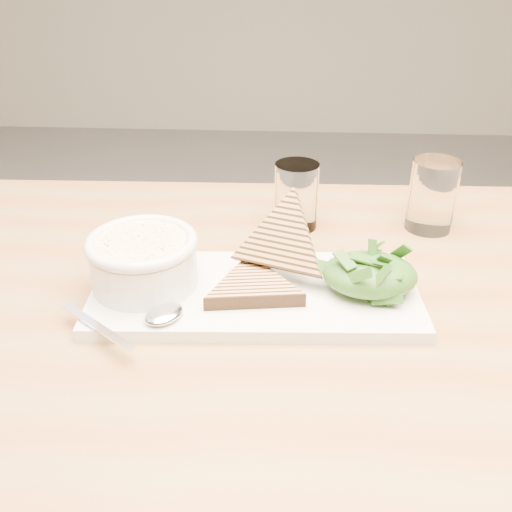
# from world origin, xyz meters

# --- Properties ---
(table_top) EXTENTS (1.16, 0.79, 0.04)m
(table_top) POSITION_xyz_m (0.15, -0.08, 0.73)
(table_top) COLOR olive
(table_top) RESTS_ON ground
(table_leg_bl) EXTENTS (0.06, 0.06, 0.71)m
(table_leg_bl) POSITION_xyz_m (-0.37, 0.25, 0.36)
(table_leg_bl) COLOR olive
(table_leg_bl) RESTS_ON ground
(platter) EXTENTS (0.41, 0.20, 0.02)m
(platter) POSITION_xyz_m (0.08, -0.07, 0.76)
(platter) COLOR white
(platter) RESTS_ON table_top
(soup_bowl) EXTENTS (0.13, 0.13, 0.05)m
(soup_bowl) POSITION_xyz_m (-0.06, -0.07, 0.79)
(soup_bowl) COLOR white
(soup_bowl) RESTS_ON platter
(soup) EXTENTS (0.11, 0.11, 0.01)m
(soup) POSITION_xyz_m (-0.06, -0.07, 0.83)
(soup) COLOR #FAE09D
(soup) RESTS_ON soup_bowl
(bowl_rim) EXTENTS (0.14, 0.14, 0.01)m
(bowl_rim) POSITION_xyz_m (-0.06, -0.07, 0.83)
(bowl_rim) COLOR white
(bowl_rim) RESTS_ON soup_bowl
(sandwich_flat) EXTENTS (0.15, 0.15, 0.02)m
(sandwich_flat) POSITION_xyz_m (0.08, -0.08, 0.78)
(sandwich_flat) COLOR #BA844C
(sandwich_flat) RESTS_ON platter
(sandwich_lean) EXTENTS (0.18, 0.18, 0.16)m
(sandwich_lean) POSITION_xyz_m (0.11, -0.04, 0.81)
(sandwich_lean) COLOR #BA844C
(sandwich_lean) RESTS_ON sandwich_flat
(salad_base) EXTENTS (0.11, 0.09, 0.04)m
(salad_base) POSITION_xyz_m (0.22, -0.07, 0.79)
(salad_base) COLOR #174010
(salad_base) RESTS_ON platter
(arugula_pile) EXTENTS (0.11, 0.10, 0.05)m
(arugula_pile) POSITION_xyz_m (0.22, -0.07, 0.80)
(arugula_pile) COLOR #37661F
(arugula_pile) RESTS_ON platter
(spoon_bowl) EXTENTS (0.06, 0.06, 0.01)m
(spoon_bowl) POSITION_xyz_m (-0.02, -0.14, 0.77)
(spoon_bowl) COLOR silver
(spoon_bowl) RESTS_ON platter
(spoon_handle) EXTENTS (0.10, 0.08, 0.00)m
(spoon_handle) POSITION_xyz_m (-0.09, -0.17, 0.77)
(spoon_handle) COLOR silver
(spoon_handle) RESTS_ON platter
(glass_near) EXTENTS (0.07, 0.07, 0.10)m
(glass_near) POSITION_xyz_m (0.13, 0.13, 0.80)
(glass_near) COLOR white
(glass_near) RESTS_ON table_top
(glass_far) EXTENTS (0.07, 0.07, 0.11)m
(glass_far) POSITION_xyz_m (0.33, 0.14, 0.81)
(glass_far) COLOR white
(glass_far) RESTS_ON table_top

